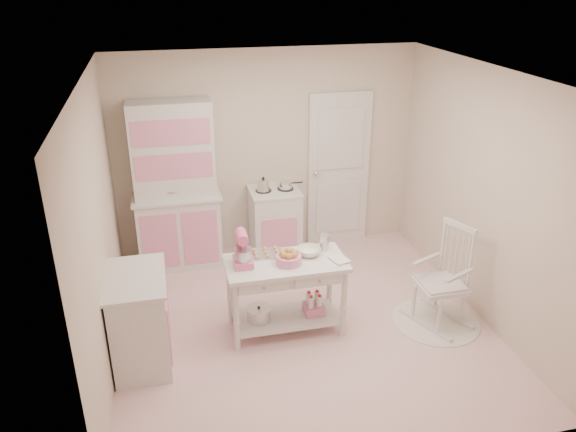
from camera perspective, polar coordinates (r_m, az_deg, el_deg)
The scene contains 14 objects.
room_shell at distance 5.25m, azimuth 1.81°, elevation 3.80°, with size 3.84×3.84×2.62m.
door at distance 7.41m, azimuth 5.17°, elevation 4.70°, with size 0.82×0.05×2.04m, color silver.
hutch at distance 6.86m, azimuth -11.35°, elevation 2.88°, with size 1.06×0.50×2.08m, color silver.
stove at distance 7.16m, azimuth -1.34°, elevation -0.75°, with size 0.62×0.57×0.92m, color silver.
base_cabinet at distance 5.47m, azimuth -14.81°, elevation -10.15°, with size 0.54×0.84×0.92m, color silver.
lace_rug at distance 6.28m, azimuth 14.77°, elevation -10.26°, with size 0.92×0.92×0.01m, color white.
rocking_chair at distance 6.00m, azimuth 15.31°, elevation -5.95°, with size 0.48×0.72×1.10m, color silver.
work_table at distance 5.75m, azimuth -0.24°, elevation -8.13°, with size 1.20×0.60×0.80m, color silver.
stand_mixer at distance 5.42m, azimuth -4.63°, elevation -3.43°, with size 0.20×0.28×0.34m, color #E66195.
cookie_tray at distance 5.67m, azimuth -2.13°, elevation -3.87°, with size 0.34×0.24×0.02m, color silver.
bread_basket at distance 5.49m, azimuth 0.08°, elevation -4.44°, with size 0.25×0.25×0.09m, color pink.
mixing_bowl at distance 5.66m, azimuth 2.15°, elevation -3.63°, with size 0.24×0.24×0.08m, color white.
metal_pitcher at distance 5.75m, azimuth 3.68°, elevation -2.65°, with size 0.10×0.10×0.17m, color silver.
recipe_book at distance 5.55m, azimuth 4.58°, elevation -4.60°, with size 0.15×0.20×0.02m, color white.
Camera 1 is at (-1.28, -4.75, 3.47)m, focal length 35.00 mm.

